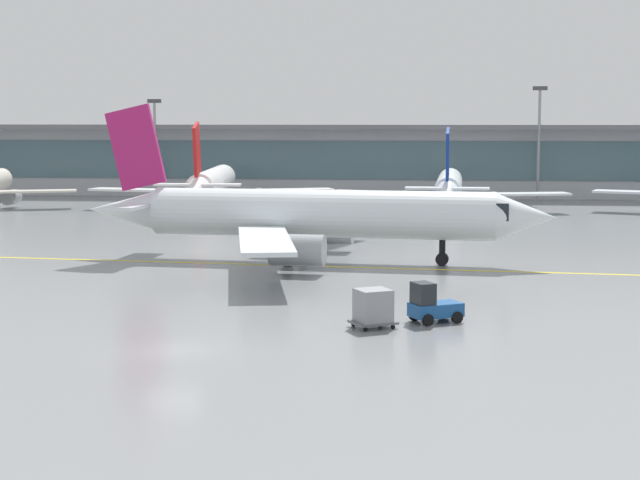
% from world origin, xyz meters
% --- Properties ---
extents(ground_plane, '(400.00, 400.00, 0.00)m').
position_xyz_m(ground_plane, '(0.00, 0.00, 0.00)').
color(ground_plane, gray).
extents(taxiway_centreline_stripe, '(109.64, 9.64, 0.01)m').
position_xyz_m(taxiway_centreline_stripe, '(3.74, 26.65, 0.00)').
color(taxiway_centreline_stripe, yellow).
rests_on(taxiway_centreline_stripe, ground_plane).
extents(terminal_concourse, '(216.16, 11.00, 9.60)m').
position_xyz_m(terminal_concourse, '(0.00, 92.96, 4.92)').
color(terminal_concourse, '#B2B7BC').
rests_on(terminal_concourse, ground_plane).
extents(gate_airplane_2, '(28.17, 30.41, 10.07)m').
position_xyz_m(gate_airplane_2, '(-13.31, 70.37, 3.02)').
color(gate_airplane_2, white).
rests_on(gate_airplane_2, ground_plane).
extents(gate_airplane_3, '(26.74, 28.74, 9.53)m').
position_xyz_m(gate_airplane_3, '(13.70, 69.89, 2.86)').
color(gate_airplane_3, white).
rests_on(gate_airplane_3, ground_plane).
extents(taxiing_regional_jet, '(34.66, 32.11, 11.47)m').
position_xyz_m(taxiing_regional_jet, '(3.30, 28.68, 3.44)').
color(taxiing_regional_jet, white).
rests_on(taxiing_regional_jet, ground_plane).
extents(baggage_tug, '(2.95, 2.54, 2.10)m').
position_xyz_m(baggage_tug, '(11.62, 7.57, 0.89)').
color(baggage_tug, '#194C8C').
rests_on(baggage_tug, ground_plane).
extents(cargo_dolly_lead, '(2.61, 2.42, 1.94)m').
position_xyz_m(cargo_dolly_lead, '(8.70, 5.93, 1.05)').
color(cargo_dolly_lead, '#595B60').
rests_on(cargo_dolly_lead, ground_plane).
extents(apron_light_mast_1, '(1.80, 0.36, 12.90)m').
position_xyz_m(apron_light_mast_1, '(-24.25, 86.16, 7.13)').
color(apron_light_mast_1, gray).
rests_on(apron_light_mast_1, ground_plane).
extents(apron_light_mast_2, '(1.80, 0.36, 14.40)m').
position_xyz_m(apron_light_mast_2, '(25.20, 86.26, 7.89)').
color(apron_light_mast_2, gray).
rests_on(apron_light_mast_2, ground_plane).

